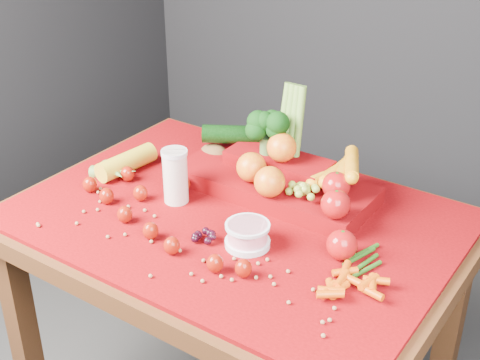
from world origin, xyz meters
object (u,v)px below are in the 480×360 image
Objects in this scene: produce_mound at (282,173)px; milk_glass at (175,174)px; table at (236,250)px; yogurt_bowl at (248,234)px.

milk_glass is at bearing -137.36° from produce_mound.
table is 0.25m from milk_glass.
produce_mound is (-0.06, 0.25, 0.03)m from yogurt_bowl.
produce_mound is (0.20, 0.19, -0.02)m from milk_glass.
milk_glass is (-0.16, -0.03, 0.18)m from table.
yogurt_bowl is at bearing -14.30° from milk_glass.
yogurt_bowl is (0.10, -0.10, 0.14)m from table.
produce_mound is at bearing 103.90° from yogurt_bowl.
yogurt_bowl is 0.18× the size of produce_mound.
table is 1.88× the size of produce_mound.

